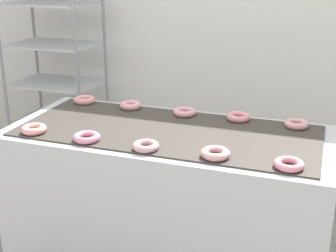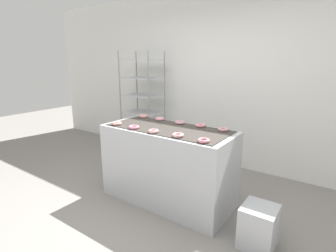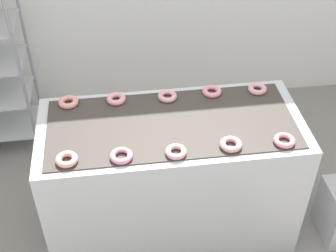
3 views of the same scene
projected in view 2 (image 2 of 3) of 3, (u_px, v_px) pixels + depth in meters
ground_plane at (136, 223)px, 2.82m from camera, size 14.00×14.00×0.00m
wall_back at (223, 80)px, 4.16m from camera, size 8.00×0.05×2.80m
fryer_machine at (168, 165)px, 3.19m from camera, size 1.57×0.71×0.94m
baking_rack_cart at (143, 104)px, 4.64m from camera, size 0.67×0.47×1.85m
glaze_bin at (258, 227)px, 2.44m from camera, size 0.31×0.33×0.40m
donut_near_leftmost at (117, 123)px, 3.20m from camera, size 0.12×0.12×0.03m
donut_near_left at (134, 127)px, 3.04m from camera, size 0.12×0.12×0.03m
donut_near_center at (153, 131)px, 2.87m from camera, size 0.12×0.12×0.03m
donut_near_right at (178, 135)px, 2.71m from camera, size 0.13×0.13×0.03m
donut_near_rightmost at (204, 140)px, 2.54m from camera, size 0.12×0.12×0.03m
donut_far_leftmost at (143, 116)px, 3.61m from camera, size 0.12×0.12×0.04m
donut_far_left at (160, 119)px, 3.44m from camera, size 0.12×0.12×0.04m
donut_far_center at (180, 122)px, 3.26m from camera, size 0.12×0.12×0.03m
donut_far_right at (201, 125)px, 3.11m from camera, size 0.12×0.12×0.03m
donut_far_rightmost at (223, 129)px, 2.94m from camera, size 0.12×0.12×0.03m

